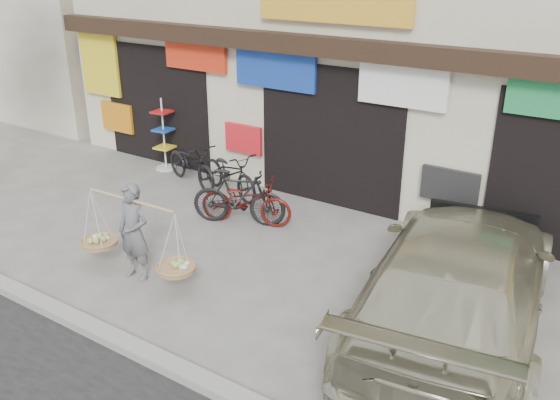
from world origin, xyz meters
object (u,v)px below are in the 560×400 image
Objects in this scene: street_vendor at (134,236)px; display_rack at (164,141)px; bike_3 at (230,173)px; bike_2 at (246,201)px; bike_1 at (239,198)px; bike_0 at (192,164)px; suv at (458,280)px.

street_vendor is 1.30× the size of display_rack.
bike_3 is 2.23m from display_rack.
bike_2 is at bearing 82.46° from street_vendor.
display_rack reaches higher than bike_1.
bike_0 is 1.09× the size of display_rack.
street_vendor is at bearing -147.32° from bike_3.
suv is (4.47, 1.28, 0.07)m from street_vendor.
street_vendor is 2.49m from bike_2.
bike_3 is at bearing 30.96° from bike_2.
suv is at bearing -18.77° from display_rack.
bike_2 is 4.40m from suv.
bike_2 is 1.46m from bike_3.
bike_0 is 1.04× the size of bike_1.
street_vendor is at bearing 154.74° from bike_1.
bike_1 reaches higher than bike_0.
bike_1 is (2.02, -1.03, 0.05)m from bike_0.
street_vendor reaches higher than bike_1.
bike_2 is at bearing -24.17° from suv.
bike_0 is 2.27m from bike_1.
display_rack reaches higher than suv.
suv reaches higher than bike_3.
display_rack is (-3.29, 1.36, 0.21)m from bike_2.
bike_0 is (-1.88, 3.42, -0.23)m from street_vendor.
display_rack is (-1.16, 0.41, 0.19)m from bike_0.
suv is (4.22, -1.19, 0.32)m from bike_2.
display_rack reaches higher than bike_0.
bike_3 is at bearing -71.44° from bike_0.
bike_1 is 0.15m from bike_2.
bike_3 is (1.02, 0.00, 0.00)m from bike_0.
display_rack is at bearing 49.17° from bike_2.
bike_3 is (-0.86, 3.42, -0.23)m from street_vendor.
bike_2 is (0.10, 0.08, -0.07)m from bike_1.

